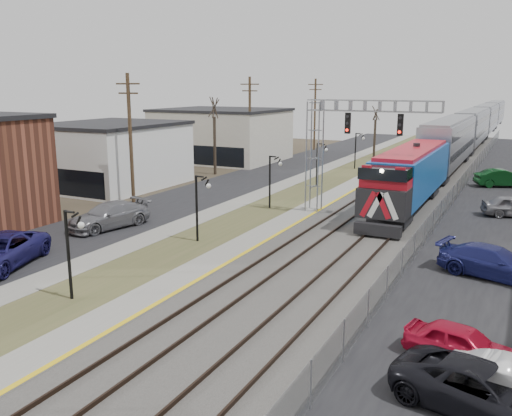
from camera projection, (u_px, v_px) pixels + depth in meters
The scene contains 21 objects.
street_west at pixel (229, 185), 50.27m from camera, with size 7.00×120.00×0.04m, color black.
sidewalk at pixel (273, 189), 48.29m from camera, with size 2.00×120.00×0.08m, color gray.
grass_median at pixel (304, 192), 46.97m from camera, with size 4.00×120.00×0.06m, color #444A27.
platform at pixel (337, 194), 45.63m from camera, with size 2.00×120.00×0.24m, color gray.
ballast_bed at pixel (397, 200), 43.44m from camera, with size 8.00×120.00×0.20m, color #595651.
platform_edge at pixel (347, 194), 45.22m from camera, with size 0.24×120.00×0.01m, color gold.
track_near at pixel (372, 196), 44.28m from camera, with size 1.58×120.00×0.15m.
track_far at pixel (416, 200), 42.74m from camera, with size 1.58×120.00×0.15m.
train at pixel (474, 128), 80.33m from camera, with size 3.00×108.65×5.33m.
signal_gantry at pixel (338, 137), 37.35m from camera, with size 9.00×1.07×8.15m.
lampposts at pixel (199, 208), 31.99m from camera, with size 0.14×62.14×4.00m.
utility_poles at pixel (131, 139), 41.78m from camera, with size 0.28×80.28×10.00m.
fence at pixel (453, 196), 41.44m from camera, with size 0.04×120.00×1.60m, color gray.
buildings_west at pixel (63, 161), 44.39m from camera, with size 14.00×67.00×7.00m.
bare_trees at pixel (238, 151), 53.59m from camera, with size 12.30×42.30×5.95m.
car_lot_a at pixel (462, 345), 17.99m from camera, with size 1.53×3.80×1.29m, color #AE0D28.
car_lot_c at pixel (484, 392), 15.14m from camera, with size 2.35×5.10×1.42m, color black.
car_lot_d at pixel (493, 263), 26.00m from camera, with size 2.10×5.17×1.50m, color navy.
car_lot_f at pixel (503, 178), 49.26m from camera, with size 1.70×4.86×1.60m, color #0C3D17.
car_street_a at pixel (0, 252), 27.44m from camera, with size 2.74×5.94×1.65m, color navy.
car_street_b at pixel (109, 216), 35.05m from camera, with size 2.28×5.61×1.63m, color slate.
Camera 1 is at (13.05, -8.05, 9.09)m, focal length 38.00 mm.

